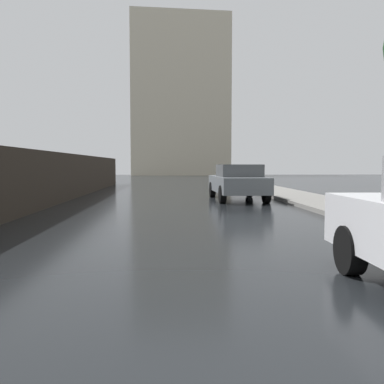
# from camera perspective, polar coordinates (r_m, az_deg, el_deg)

# --- Properties ---
(car_grey_near_kerb) EXTENTS (1.93, 4.62, 1.42)m
(car_grey_near_kerb) POSITION_cam_1_polar(r_m,az_deg,el_deg) (17.05, 6.11, 1.39)
(car_grey_near_kerb) COLOR slate
(car_grey_near_kerb) RESTS_ON ground
(distant_tower) EXTENTS (13.80, 8.89, 21.41)m
(distant_tower) POSITION_cam_1_polar(r_m,az_deg,el_deg) (60.44, -1.79, 12.50)
(distant_tower) COLOR beige
(distant_tower) RESTS_ON ground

